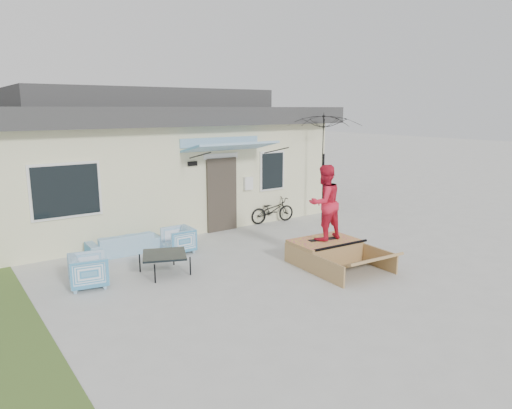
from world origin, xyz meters
TOP-DOWN VIEW (x-y plane):
  - ground at (0.00, 0.00)m, footprint 90.00×90.00m
  - house at (0.00, 7.99)m, footprint 10.80×8.49m
  - loveseat at (-2.07, 4.02)m, footprint 1.74×0.58m
  - armchair_left at (-3.40, 2.29)m, footprint 0.78×0.82m
  - armchair_right at (-0.96, 3.30)m, footprint 0.64×0.68m
  - coffee_table at (-1.87, 2.11)m, footprint 1.17×1.17m
  - bicycle at (2.77, 4.40)m, footprint 1.53×0.70m
  - patio_umbrella at (4.20, 3.68)m, footprint 2.30×2.13m
  - skate_ramp at (1.47, 0.73)m, footprint 1.62×2.09m
  - skateboard at (1.47, 0.78)m, footprint 0.75×0.35m
  - skater at (1.47, 0.78)m, footprint 0.85×0.66m

SIDE VIEW (x-z plane):
  - ground at x=0.00m, z-range 0.00..0.00m
  - coffee_table at x=-1.87m, z-range 0.00..0.44m
  - skate_ramp at x=1.47m, z-range 0.00..0.50m
  - loveseat at x=-2.07m, z-range 0.00..0.67m
  - armchair_right at x=-0.96m, z-range 0.00..0.69m
  - armchair_left at x=-3.40m, z-range 0.00..0.73m
  - bicycle at x=2.77m, z-range 0.00..0.94m
  - skateboard at x=1.47m, z-range 0.50..0.54m
  - skater at x=1.47m, z-range 0.54..2.26m
  - patio_umbrella at x=4.20m, z-range 0.65..2.85m
  - house at x=0.00m, z-range -0.11..3.99m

